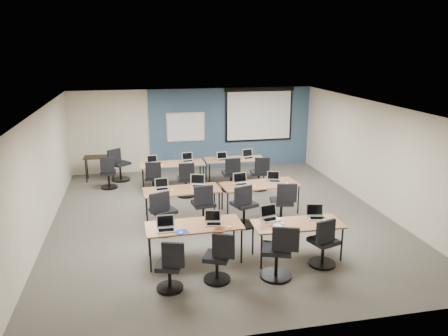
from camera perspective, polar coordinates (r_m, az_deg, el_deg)
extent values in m
cube|color=#6B6354|center=(10.74, -0.37, -6.46)|extent=(8.00, 9.00, 0.02)
cube|color=white|center=(10.04, -0.40, 7.96)|extent=(8.00, 9.00, 0.02)
cube|color=beige|center=(14.64, -3.88, 5.04)|extent=(8.00, 0.04, 2.70)
cube|color=beige|center=(6.22, 7.95, -10.23)|extent=(8.00, 0.04, 2.70)
cube|color=beige|center=(10.32, -22.71, -0.73)|extent=(0.04, 9.00, 2.70)
cube|color=beige|center=(11.74, 19.13, 1.52)|extent=(0.04, 9.00, 2.70)
cube|color=#3D5977|center=(14.83, 0.95, 5.21)|extent=(5.50, 0.04, 2.70)
cube|color=silver|center=(14.51, -5.02, 5.33)|extent=(1.28, 0.02, 0.98)
cube|color=white|center=(14.50, -5.02, 5.32)|extent=(1.20, 0.02, 0.90)
cube|color=black|center=(14.93, 4.59, 6.99)|extent=(2.32, 0.03, 1.82)
cube|color=white|center=(14.93, 4.60, 6.83)|extent=(2.20, 0.02, 1.62)
cylinder|color=black|center=(14.82, 4.67, 10.20)|extent=(2.40, 0.10, 0.10)
cube|color=#A86B37|center=(8.48, -3.93, -7.53)|extent=(1.85, 0.77, 0.03)
cylinder|color=black|center=(8.28, -9.61, -11.12)|extent=(0.04, 0.04, 0.70)
cylinder|color=black|center=(8.49, 2.31, -10.18)|extent=(0.04, 0.04, 0.70)
cylinder|color=black|center=(8.87, -9.79, -9.24)|extent=(0.04, 0.04, 0.70)
cylinder|color=black|center=(9.06, 1.30, -8.43)|extent=(0.04, 0.04, 0.70)
cube|color=olive|center=(8.66, 9.57, -7.22)|extent=(1.74, 0.72, 0.03)
cylinder|color=black|center=(8.30, 4.91, -10.86)|extent=(0.04, 0.04, 0.70)
cylinder|color=black|center=(8.87, 15.13, -9.57)|extent=(0.04, 0.04, 0.70)
cylinder|color=black|center=(8.82, 3.78, -9.15)|extent=(0.04, 0.04, 0.70)
cylinder|color=black|center=(9.36, 13.48, -8.07)|extent=(0.04, 0.04, 0.70)
cube|color=olive|center=(10.51, -5.53, -2.89)|extent=(1.82, 0.76, 0.03)
cylinder|color=black|center=(10.29, -10.02, -5.65)|extent=(0.04, 0.04, 0.70)
cylinder|color=black|center=(10.45, -0.62, -5.04)|extent=(0.04, 0.04, 0.70)
cylinder|color=black|center=(10.88, -10.14, -4.44)|extent=(0.04, 0.04, 0.70)
cylinder|color=black|center=(11.04, -1.27, -3.89)|extent=(0.04, 0.04, 0.70)
cube|color=brown|center=(10.92, 4.73, -2.15)|extent=(1.92, 0.80, 0.03)
cylinder|color=black|center=(10.52, 0.49, -4.91)|extent=(0.04, 0.04, 0.70)
cylinder|color=black|center=(11.02, 9.68, -4.17)|extent=(0.04, 0.04, 0.70)
cylinder|color=black|center=(11.14, -0.25, -3.71)|extent=(0.04, 0.04, 0.70)
cylinder|color=black|center=(11.61, 8.48, -3.07)|extent=(0.04, 0.04, 0.70)
cube|color=#A07236|center=(12.84, -6.76, 0.54)|extent=(1.85, 0.77, 0.03)
cylinder|color=black|center=(12.59, -10.50, -1.66)|extent=(0.04, 0.04, 0.70)
cylinder|color=black|center=(12.73, -2.69, -1.21)|extent=(0.04, 0.04, 0.70)
cylinder|color=black|center=(13.22, -10.58, -0.83)|extent=(0.04, 0.04, 0.70)
cylinder|color=black|center=(13.35, -3.14, -0.41)|extent=(0.04, 0.04, 0.70)
cube|color=#956641|center=(13.27, 1.41, 1.14)|extent=(1.80, 0.75, 0.03)
cylinder|color=black|center=(12.91, -1.90, -0.96)|extent=(0.04, 0.04, 0.70)
cylinder|color=black|center=(13.29, 5.23, -0.53)|extent=(0.04, 0.04, 0.70)
cylinder|color=black|center=(13.50, -2.36, -0.21)|extent=(0.04, 0.04, 0.70)
cylinder|color=black|center=(13.86, 4.48, 0.18)|extent=(0.04, 0.04, 0.70)
cube|color=#A9A8B6|center=(8.28, -7.56, -8.05)|extent=(0.34, 0.24, 0.02)
cube|color=black|center=(8.25, -7.56, -8.02)|extent=(0.29, 0.14, 0.00)
cube|color=#A9A8B6|center=(8.35, -7.67, -6.88)|extent=(0.34, 0.06, 0.23)
cube|color=black|center=(8.34, -7.66, -6.90)|extent=(0.30, 0.04, 0.19)
ellipsoid|color=white|center=(8.14, -5.64, -8.39)|extent=(0.08, 0.10, 0.03)
cylinder|color=black|center=(7.86, -7.07, -15.26)|extent=(0.46, 0.46, 0.05)
cylinder|color=black|center=(7.77, -7.11, -14.12)|extent=(0.06, 0.06, 0.41)
cube|color=black|center=(7.65, -7.18, -12.52)|extent=(0.41, 0.41, 0.08)
cube|color=black|center=(7.37, -6.68, -11.22)|extent=(0.38, 0.06, 0.44)
cube|color=#A4A5AD|center=(8.47, -1.34, -7.32)|extent=(0.32, 0.23, 0.02)
cube|color=black|center=(8.45, -1.32, -7.30)|extent=(0.27, 0.13, 0.00)
cube|color=#A4A5AD|center=(8.54, -1.50, -6.25)|extent=(0.32, 0.06, 0.22)
cube|color=black|center=(8.53, -1.49, -6.27)|extent=(0.28, 0.04, 0.18)
ellipsoid|color=white|center=(8.34, 0.66, -7.70)|extent=(0.07, 0.10, 0.04)
cylinder|color=black|center=(8.06, -0.92, -14.31)|extent=(0.48, 0.48, 0.05)
cylinder|color=black|center=(7.96, -0.92, -13.14)|extent=(0.06, 0.06, 0.43)
cube|color=black|center=(7.84, -0.93, -11.51)|extent=(0.43, 0.43, 0.08)
cube|color=black|center=(7.58, -0.08, -10.18)|extent=(0.39, 0.06, 0.44)
cube|color=#ABABAB|center=(8.73, 6.09, -6.69)|extent=(0.35, 0.26, 0.02)
cube|color=black|center=(8.71, 6.14, -6.67)|extent=(0.30, 0.15, 0.00)
cube|color=#ABABAB|center=(8.80, 5.84, -5.56)|extent=(0.35, 0.06, 0.24)
cube|color=black|center=(8.80, 5.86, -5.58)|extent=(0.31, 0.05, 0.20)
ellipsoid|color=white|center=(8.56, 7.69, -7.20)|extent=(0.07, 0.11, 0.04)
cylinder|color=black|center=(8.22, 6.77, -13.77)|extent=(0.58, 0.58, 0.05)
cylinder|color=black|center=(8.11, 6.83, -12.35)|extent=(0.06, 0.06, 0.51)
cube|color=black|center=(7.97, 6.90, -10.47)|extent=(0.51, 0.51, 0.08)
cube|color=black|center=(7.69, 8.05, -9.23)|extent=(0.47, 0.06, 0.44)
cube|color=#ACACAC|center=(8.93, 12.07, -6.43)|extent=(0.34, 0.25, 0.02)
cube|color=black|center=(8.91, 12.13, -6.41)|extent=(0.29, 0.15, 0.00)
cube|color=#ACACAC|center=(9.00, 11.78, -5.35)|extent=(0.34, 0.06, 0.24)
cube|color=black|center=(8.99, 11.80, -5.37)|extent=(0.30, 0.05, 0.19)
ellipsoid|color=white|center=(8.87, 12.95, -6.64)|extent=(0.08, 0.11, 0.03)
cylinder|color=black|center=(8.77, 12.67, -12.08)|extent=(0.52, 0.52, 0.05)
cylinder|color=black|center=(8.67, 12.75, -10.89)|extent=(0.06, 0.06, 0.46)
cube|color=black|center=(8.56, 12.86, -9.27)|extent=(0.46, 0.46, 0.08)
cube|color=black|center=(8.26, 13.14, -8.12)|extent=(0.42, 0.06, 0.44)
cube|color=silver|center=(10.55, -8.09, -2.75)|extent=(0.32, 0.24, 0.02)
cube|color=black|center=(10.53, -8.08, -2.72)|extent=(0.27, 0.14, 0.00)
cube|color=silver|center=(10.63, -8.16, -1.90)|extent=(0.32, 0.06, 0.22)
cube|color=black|center=(10.63, -8.16, -1.92)|extent=(0.28, 0.04, 0.18)
ellipsoid|color=white|center=(10.46, -6.81, -2.86)|extent=(0.08, 0.10, 0.03)
cylinder|color=black|center=(9.97, -7.83, -8.28)|extent=(0.56, 0.56, 0.05)
cylinder|color=black|center=(9.89, -7.88, -7.09)|extent=(0.06, 0.06, 0.50)
cube|color=black|center=(9.78, -7.94, -5.53)|extent=(0.50, 0.50, 0.08)
cube|color=black|center=(9.48, -8.40, -4.44)|extent=(0.45, 0.06, 0.44)
cube|color=#A2A2AB|center=(10.69, -3.34, -2.36)|extent=(0.36, 0.26, 0.02)
cube|color=black|center=(10.67, -3.33, -2.33)|extent=(0.30, 0.15, 0.00)
cube|color=#A2A2AB|center=(10.79, -3.46, -1.45)|extent=(0.36, 0.07, 0.25)
cube|color=black|center=(10.78, -3.46, -1.46)|extent=(0.31, 0.05, 0.20)
ellipsoid|color=white|center=(10.46, -2.38, -2.75)|extent=(0.07, 0.11, 0.04)
cylinder|color=black|center=(10.33, -2.67, -7.26)|extent=(0.55, 0.55, 0.05)
cylinder|color=black|center=(10.25, -2.69, -6.14)|extent=(0.06, 0.06, 0.48)
cube|color=black|center=(10.15, -2.71, -4.66)|extent=(0.48, 0.48, 0.08)
cube|color=black|center=(9.85, -2.70, -3.58)|extent=(0.44, 0.06, 0.44)
cube|color=#B4B4B4|center=(10.81, 2.27, -2.15)|extent=(0.36, 0.26, 0.02)
cube|color=black|center=(10.79, 2.30, -2.12)|extent=(0.31, 0.15, 0.00)
cube|color=#B4B4B4|center=(10.90, 2.10, -1.24)|extent=(0.36, 0.07, 0.25)
cube|color=black|center=(10.89, 2.11, -1.25)|extent=(0.32, 0.05, 0.20)
ellipsoid|color=white|center=(10.72, 3.99, -2.32)|extent=(0.07, 0.10, 0.03)
cylinder|color=black|center=(10.28, 2.60, -7.39)|extent=(0.56, 0.56, 0.05)
cylinder|color=black|center=(10.19, 2.61, -6.24)|extent=(0.06, 0.06, 0.49)
cube|color=black|center=(10.09, 2.64, -4.73)|extent=(0.49, 0.49, 0.08)
cube|color=black|center=(9.78, 2.52, -3.65)|extent=(0.45, 0.06, 0.44)
cube|color=#B5B5B9|center=(11.12, 6.65, -1.73)|extent=(0.31, 0.23, 0.02)
cube|color=black|center=(11.10, 6.68, -1.70)|extent=(0.26, 0.13, 0.00)
cube|color=#B5B5B9|center=(11.20, 6.47, -0.96)|extent=(0.31, 0.06, 0.21)
cube|color=black|center=(11.19, 6.48, -0.97)|extent=(0.27, 0.04, 0.18)
ellipsoid|color=white|center=(11.02, 8.24, -1.95)|extent=(0.07, 0.10, 0.04)
cylinder|color=black|center=(10.50, 7.42, -6.99)|extent=(0.56, 0.56, 0.05)
cylinder|color=black|center=(10.42, 7.46, -5.85)|extent=(0.06, 0.06, 0.50)
cube|color=black|center=(10.32, 7.52, -4.36)|extent=(0.50, 0.50, 0.08)
cube|color=black|center=(10.04, 8.22, -3.26)|extent=(0.45, 0.06, 0.44)
cube|color=#ACACB7|center=(12.85, -9.34, 0.56)|extent=(0.30, 0.22, 0.02)
cube|color=black|center=(12.82, -9.34, 0.59)|extent=(0.26, 0.13, 0.00)
cube|color=#ACACB7|center=(12.93, -9.39, 1.20)|extent=(0.30, 0.06, 0.21)
cube|color=black|center=(12.93, -9.38, 1.19)|extent=(0.27, 0.04, 0.17)
ellipsoid|color=white|center=(12.66, -8.08, 0.40)|extent=(0.08, 0.11, 0.03)
cylinder|color=black|center=(12.47, -9.16, -3.34)|extent=(0.52, 0.52, 0.05)
cylinder|color=black|center=(12.40, -9.20, -2.45)|extent=(0.06, 0.06, 0.46)
cube|color=black|center=(12.32, -9.26, -1.26)|extent=(0.46, 0.46, 0.08)
cube|color=black|center=(12.04, -9.23, -0.27)|extent=(0.42, 0.06, 0.44)
cube|color=silver|center=(13.00, -4.74, 0.90)|extent=(0.33, 0.24, 0.02)
cube|color=black|center=(12.98, -4.73, 0.93)|extent=(0.28, 0.14, 0.00)
cube|color=silver|center=(13.09, -4.82, 1.57)|extent=(0.33, 0.06, 0.22)
cube|color=black|center=(13.08, -4.82, 1.56)|extent=(0.29, 0.04, 0.18)
ellipsoid|color=white|center=(12.80, -4.42, 0.68)|extent=(0.09, 0.11, 0.03)
cylinder|color=black|center=(12.26, -4.96, -3.53)|extent=(0.52, 0.52, 0.05)
cylinder|color=black|center=(12.20, -4.98, -2.62)|extent=(0.06, 0.06, 0.46)
cube|color=black|center=(12.12, -5.01, -1.41)|extent=(0.46, 0.46, 0.08)
cube|color=black|center=(11.84, -4.91, -0.41)|extent=(0.42, 0.06, 0.44)
cube|color=#B6B6BC|center=(13.08, -0.17, 1.05)|extent=(0.30, 0.22, 0.02)
cube|color=black|center=(13.06, -0.16, 1.08)|extent=(0.26, 0.13, 0.00)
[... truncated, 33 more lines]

